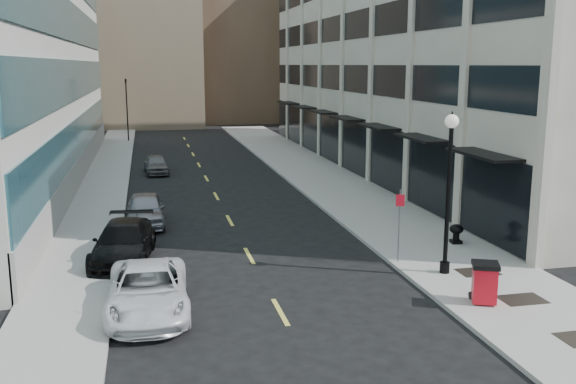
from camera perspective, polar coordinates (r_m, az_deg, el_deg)
name	(u,v)px	position (r m, az deg, el deg)	size (l,w,h in m)	color
ground	(295,339)	(18.14, 0.63, -12.92)	(160.00, 160.00, 0.00)	black
sidewalk_right	(341,190)	(38.54, 4.75, 0.22)	(5.00, 80.00, 0.15)	#9A968C
sidewalk_left	(99,200)	(36.96, -16.47, -0.68)	(3.00, 80.00, 0.15)	#9A968C
building_right	(442,42)	(47.85, 13.50, 12.83)	(15.30, 46.50, 18.25)	beige
skyline_tan_near	(139,10)	(84.37, -13.09, 15.45)	(14.00, 18.00, 28.00)	#7E6952
skyline_tan_far	(65,38)	(94.74, -19.18, 12.82)	(12.00, 14.00, 22.00)	#7E6952
skyline_stone	(315,44)	(84.99, 2.42, 12.99)	(10.00, 14.00, 20.00)	beige
grate_mid	(522,299)	(21.80, 20.10, -8.95)	(1.40, 1.00, 0.01)	black
grate_far	(478,272)	(24.06, 16.52, -6.82)	(1.40, 1.00, 0.01)	black
road_centerline	(222,207)	(34.15, -5.86, -1.35)	(0.15, 68.20, 0.01)	#D8CC4C
traffic_signal	(126,83)	(64.16, -14.23, 9.40)	(0.66, 0.66, 6.98)	black
car_white_van	(148,290)	(20.07, -12.35, -8.54)	(2.39, 5.19, 1.44)	white
car_black_pickup	(124,243)	(25.36, -14.41, -4.37)	(2.10, 5.17, 1.50)	black
car_silver_sedan	(145,209)	(30.85, -12.56, -1.52)	(1.76, 4.38, 1.49)	gray
car_grey_sedan	(156,164)	(45.28, -11.64, 2.42)	(1.54, 3.83, 1.31)	slate
trash_bin	(485,281)	(20.90, 17.08, -7.61)	(1.04, 1.04, 1.30)	red
lamppost	(449,179)	(22.88, 14.12, 1.10)	(0.48, 0.48, 5.76)	black
sign_post	(400,216)	(24.20, 9.89, -2.14)	(0.32, 0.10, 2.75)	slate
urn_planter	(456,232)	(27.48, 14.73, -3.43)	(0.58, 0.58, 0.80)	black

